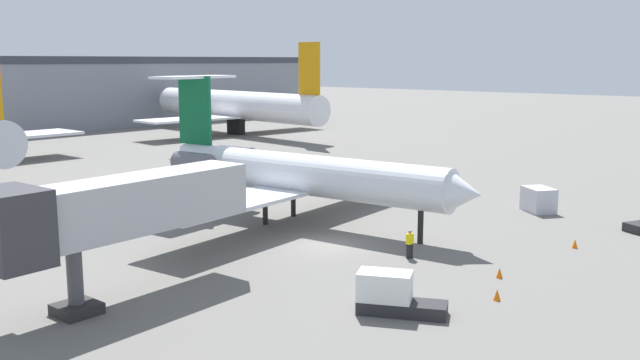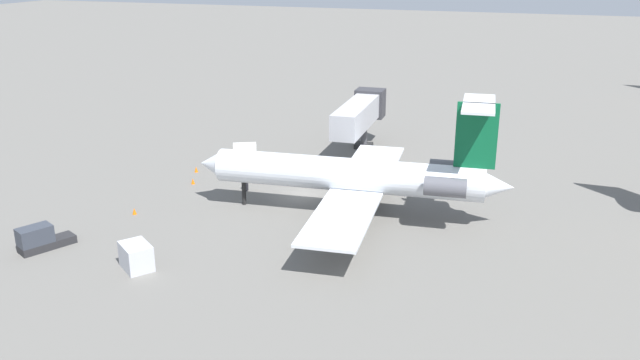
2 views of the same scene
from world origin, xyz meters
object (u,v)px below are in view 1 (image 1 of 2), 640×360
(jet_bridge, at_px, (107,211))
(cargo_container_uld, at_px, (539,200))
(parked_airliner_centre, at_px, (236,106))
(regional_jet, at_px, (293,172))
(baggage_tug_lead, at_px, (392,295))
(traffic_cone_near, at_px, (575,244))
(ground_crew_marshaller, at_px, (410,244))
(traffic_cone_mid, at_px, (499,273))
(traffic_cone_far, at_px, (497,295))

(jet_bridge, relative_size, cargo_container_uld, 4.55)
(jet_bridge, xyz_separation_m, parked_airliner_centre, (55.92, 51.29, -0.00))
(regional_jet, relative_size, jet_bridge, 1.93)
(jet_bridge, height_order, cargo_container_uld, jet_bridge)
(baggage_tug_lead, height_order, cargo_container_uld, baggage_tug_lead)
(traffic_cone_near, bearing_deg, ground_crew_marshaller, 142.38)
(regional_jet, xyz_separation_m, traffic_cone_mid, (-2.40, -16.86, -3.29))
(regional_jet, distance_m, jet_bridge, 18.42)
(traffic_cone_near, distance_m, traffic_cone_far, 11.75)
(ground_crew_marshaller, xyz_separation_m, cargo_container_uld, (16.92, -0.46, 0.06))
(jet_bridge, distance_m, baggage_tug_lead, 13.58)
(traffic_cone_mid, relative_size, traffic_cone_far, 1.00)
(cargo_container_uld, distance_m, parked_airliner_centre, 62.93)
(traffic_cone_mid, distance_m, traffic_cone_far, 3.62)
(parked_airliner_centre, bearing_deg, cargo_container_uld, -112.02)
(regional_jet, xyz_separation_m, ground_crew_marshaller, (-2.34, -11.24, -2.70))
(traffic_cone_near, relative_size, parked_airliner_centre, 0.01)
(traffic_cone_near, bearing_deg, traffic_cone_far, -176.72)
(regional_jet, xyz_separation_m, traffic_cone_near, (6.02, -17.68, -3.29))
(ground_crew_marshaller, bearing_deg, parked_airliner_centre, 54.99)
(cargo_container_uld, bearing_deg, regional_jet, 141.26)
(jet_bridge, height_order, traffic_cone_mid, jet_bridge)
(regional_jet, relative_size, traffic_cone_near, 48.20)
(jet_bridge, relative_size, parked_airliner_centre, 0.36)
(jet_bridge, relative_size, traffic_cone_near, 24.99)
(traffic_cone_far, xyz_separation_m, parked_airliner_centre, (43.85, 64.91, 4.14))
(jet_bridge, distance_m, parked_airliner_centre, 75.88)
(cargo_container_uld, xyz_separation_m, parked_airliner_centre, (23.56, 58.25, 3.50))
(traffic_cone_near, bearing_deg, baggage_tug_lead, 172.48)
(cargo_container_uld, relative_size, traffic_cone_near, 5.49)
(ground_crew_marshaller, relative_size, baggage_tug_lead, 0.40)
(ground_crew_marshaller, relative_size, traffic_cone_mid, 3.07)
(traffic_cone_mid, bearing_deg, parked_airliner_centre, 57.41)
(traffic_cone_mid, bearing_deg, baggage_tug_lead, 170.42)
(regional_jet, relative_size, ground_crew_marshaller, 15.69)
(jet_bridge, relative_size, traffic_cone_mid, 24.99)
(traffic_cone_mid, xyz_separation_m, traffic_cone_far, (-3.30, -1.49, 0.00))
(baggage_tug_lead, xyz_separation_m, traffic_cone_mid, (7.94, -1.34, -0.56))
(regional_jet, bearing_deg, cargo_container_uld, -38.74)
(baggage_tug_lead, bearing_deg, traffic_cone_far, -31.37)
(jet_bridge, xyz_separation_m, traffic_cone_far, (12.08, -13.62, -4.15))
(traffic_cone_mid, xyz_separation_m, parked_airliner_centre, (40.54, 63.41, 4.14))
(ground_crew_marshaller, bearing_deg, jet_bridge, 157.17)
(regional_jet, bearing_deg, parked_airliner_centre, 50.67)
(baggage_tug_lead, xyz_separation_m, traffic_cone_near, (16.37, -2.16, -0.56))
(baggage_tug_lead, bearing_deg, ground_crew_marshaller, 28.14)
(baggage_tug_lead, height_order, traffic_cone_far, baggage_tug_lead)
(jet_bridge, distance_m, cargo_container_uld, 33.28)
(jet_bridge, distance_m, ground_crew_marshaller, 17.13)
(baggage_tug_lead, relative_size, traffic_cone_near, 7.65)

